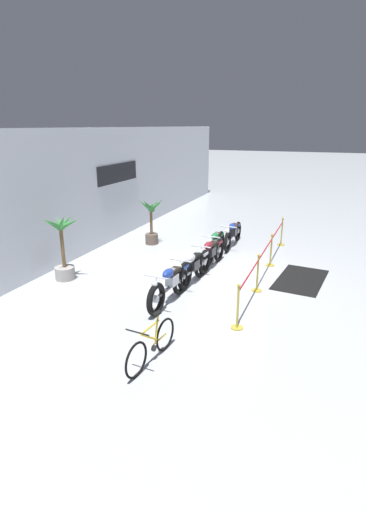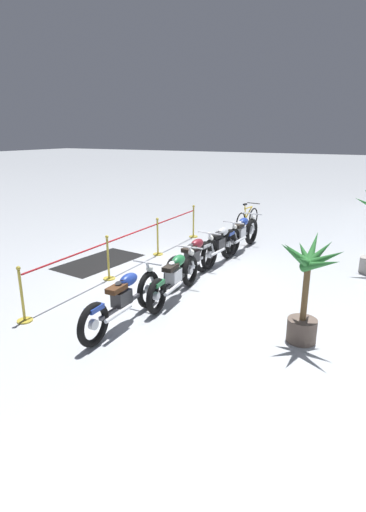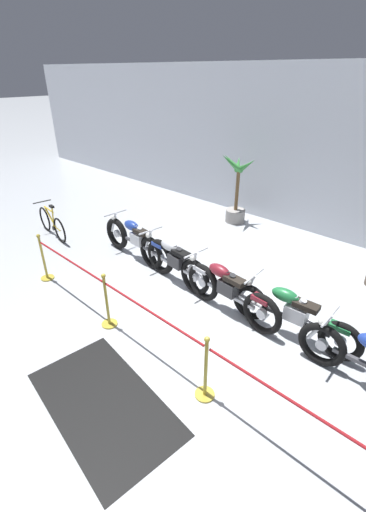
{
  "view_description": "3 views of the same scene",
  "coord_description": "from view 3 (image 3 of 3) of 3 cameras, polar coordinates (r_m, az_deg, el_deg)",
  "views": [
    {
      "loc": [
        -11.2,
        -2.91,
        4.28
      ],
      "look_at": [
        -1.42,
        0.85,
        0.83
      ],
      "focal_mm": 28.0,
      "sensor_mm": 36.0,
      "label": 1
    },
    {
      "loc": [
        7.98,
        4.4,
        3.27
      ],
      "look_at": [
        0.08,
        0.25,
        0.51
      ],
      "focal_mm": 28.0,
      "sensor_mm": 36.0,
      "label": 2
    },
    {
      "loc": [
        3.04,
        -3.78,
        3.98
      ],
      "look_at": [
        -1.16,
        0.71,
        0.63
      ],
      "focal_mm": 24.0,
      "sensor_mm": 36.0,
      "label": 3
    }
  ],
  "objects": [
    {
      "name": "ground_plane",
      "position": [
        6.27,
        3.34,
        -10.84
      ],
      "size": [
        120.0,
        120.0,
        0.0
      ],
      "primitive_type": "plane",
      "color": "#B2B7BC"
    },
    {
      "name": "back_wall",
      "position": [
        9.59,
        24.64,
        14.84
      ],
      "size": [
        28.0,
        0.29,
        4.2
      ],
      "color": "silver",
      "rests_on": "ground"
    },
    {
      "name": "motorcycle_blue_0",
      "position": [
        8.02,
        -7.68,
        2.47
      ],
      "size": [
        2.47,
        0.62,
        0.98
      ],
      "color": "black",
      "rests_on": "ground"
    },
    {
      "name": "motorcycle_silver_1",
      "position": [
        7.08,
        -1.34,
        -1.05
      ],
      "size": [
        2.41,
        0.62,
        0.96
      ],
      "color": "black",
      "rests_on": "ground"
    },
    {
      "name": "motorcycle_maroon_2",
      "position": [
        6.28,
        7.13,
        -5.49
      ],
      "size": [
        2.36,
        0.62,
        0.96
      ],
      "color": "black",
      "rests_on": "ground"
    },
    {
      "name": "motorcycle_green_3",
      "position": [
        5.96,
        17.73,
        -9.27
      ],
      "size": [
        2.26,
        0.62,
        0.92
      ],
      "color": "black",
      "rests_on": "ground"
    },
    {
      "name": "bicycle",
      "position": [
        9.82,
        -21.01,
        5.07
      ],
      "size": [
        1.69,
        0.48,
        0.94
      ],
      "color": "black",
      "rests_on": "ground"
    },
    {
      "name": "potted_palm_left_of_row",
      "position": [
        10.08,
        8.86,
        10.15
      ],
      "size": [
        1.05,
        1.0,
        2.05
      ],
      "color": "gray",
      "rests_on": "ground"
    },
    {
      "name": "stanchion_far_left",
      "position": [
        5.95,
        -12.99,
        -5.78
      ],
      "size": [
        6.99,
        0.28,
        1.05
      ],
      "color": "gold",
      "rests_on": "ground"
    },
    {
      "name": "stanchion_mid_left",
      "position": [
        6.12,
        -12.46,
        -8.49
      ],
      "size": [
        0.28,
        0.28,
        1.05
      ],
      "color": "gold",
      "rests_on": "ground"
    },
    {
      "name": "stanchion_mid_right",
      "position": [
        4.87,
        3.76,
        -19.43
      ],
      "size": [
        0.28,
        0.28,
        1.05
      ],
      "color": "gold",
      "rests_on": "ground"
    },
    {
      "name": "floor_banner",
      "position": [
        5.16,
        -13.08,
        -22.74
      ],
      "size": [
        2.44,
        1.51,
        0.01
      ],
      "primitive_type": "cube",
      "rotation": [
        0.0,
        0.0,
        -0.11
      ],
      "color": "black",
      "rests_on": "ground"
    }
  ]
}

